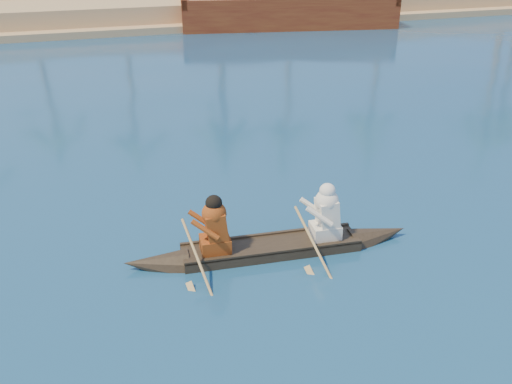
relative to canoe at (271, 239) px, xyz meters
name	(u,v)px	position (x,y,z in m)	size (l,w,h in m)	color
ground	(484,208)	(4.93, 0.30, -0.28)	(160.00, 160.00, 0.00)	navy
canoe	(271,239)	(0.00, 0.00, 0.00)	(5.39, 1.11, 1.47)	#30261A
barge_mid	(287,13)	(8.95, 22.92, 0.41)	(12.41, 5.98, 1.98)	brown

